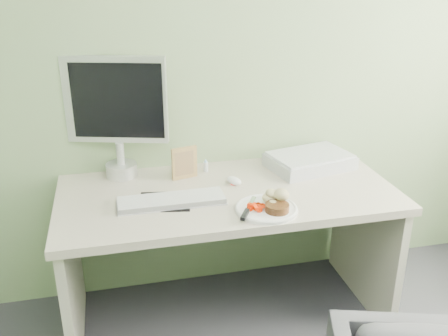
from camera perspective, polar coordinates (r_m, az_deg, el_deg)
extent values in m
plane|color=gray|center=(2.55, -1.55, 13.71)|extent=(3.50, 0.00, 3.50)
cube|color=beige|center=(2.39, 0.44, -3.04)|extent=(1.60, 0.75, 0.04)
cube|color=#B7B29C|center=(2.53, -16.96, -12.09)|extent=(0.04, 0.70, 0.69)
cube|color=#B7B29C|center=(2.82, 15.78, -8.10)|extent=(0.04, 0.70, 0.69)
cylinder|color=white|center=(2.20, 4.87, -4.70)|extent=(0.27, 0.27, 0.01)
cylinder|color=black|center=(2.16, 6.09, -4.52)|extent=(0.14, 0.14, 0.03)
ellipsoid|color=tan|center=(2.23, 5.50, -3.11)|extent=(0.16, 0.14, 0.07)
cube|color=#EF2C05|center=(2.16, 3.74, -4.34)|extent=(0.07, 0.06, 0.04)
cube|color=silver|center=(2.21, 3.13, -4.03)|extent=(0.08, 0.13, 0.01)
cube|color=black|center=(2.11, 2.40, -5.34)|extent=(0.06, 0.09, 0.02)
cube|color=black|center=(2.29, -6.80, -3.82)|extent=(0.26, 0.24, 0.00)
cube|color=white|center=(2.26, -6.02, -3.66)|extent=(0.48, 0.14, 0.02)
ellipsoid|color=white|center=(2.44, 1.16, -1.47)|extent=(0.09, 0.11, 0.03)
cube|color=#9B7C48|center=(2.49, -4.55, 0.59)|extent=(0.13, 0.05, 0.17)
cylinder|color=white|center=(2.58, -2.10, 0.13)|extent=(0.02, 0.02, 0.05)
cone|color=#90C1E6|center=(2.57, -2.11, 0.87)|extent=(0.02, 0.02, 0.02)
cube|color=#BABDC1|center=(2.67, 9.77, 0.74)|extent=(0.47, 0.37, 0.07)
cylinder|color=silver|center=(2.58, -11.62, -0.20)|extent=(0.16, 0.16, 0.07)
cylinder|color=silver|center=(2.55, -11.78, 1.64)|extent=(0.04, 0.04, 0.11)
cube|color=silver|center=(2.50, -12.29, 7.61)|extent=(0.49, 0.18, 0.42)
cube|color=black|center=(2.47, -12.27, 7.47)|extent=(0.43, 0.13, 0.37)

